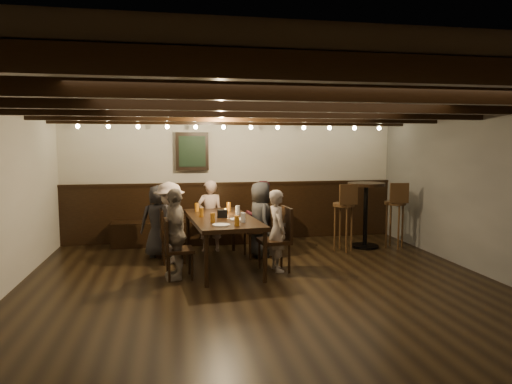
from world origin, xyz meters
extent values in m
plane|color=black|center=(0.00, 0.00, 0.00)|extent=(7.00, 7.00, 0.00)
plane|color=black|center=(0.00, 0.00, 2.40)|extent=(7.00, 7.00, 0.00)
plane|color=beige|center=(0.00, 3.50, 1.20)|extent=(6.50, 0.00, 6.50)
plane|color=#504F4D|center=(3.25, 0.00, 1.20)|extent=(0.00, 7.00, 7.00)
cube|color=black|center=(0.00, 3.46, 0.55)|extent=(6.50, 0.08, 1.10)
cube|color=black|center=(-0.80, 3.20, 0.23)|extent=(3.00, 0.45, 0.45)
cube|color=black|center=(-0.80, 3.40, 1.75)|extent=(0.62, 0.12, 0.72)
cube|color=black|center=(-0.80, 3.33, 1.75)|extent=(0.50, 0.02, 0.58)
cube|color=black|center=(0.00, -2.90, 2.31)|extent=(6.50, 0.10, 0.16)
cube|color=black|center=(0.00, -1.74, 2.31)|extent=(6.50, 0.10, 0.16)
cube|color=black|center=(0.00, -0.58, 2.31)|extent=(6.50, 0.10, 0.16)
cube|color=black|center=(0.00, 0.58, 2.31)|extent=(6.50, 0.10, 0.16)
cube|color=black|center=(0.00, 1.74, 2.31)|extent=(6.50, 0.10, 0.16)
cube|color=black|center=(0.00, 2.90, 2.31)|extent=(6.50, 0.10, 0.16)
sphere|color=#FFE099|center=(-2.75, 2.88, 2.19)|extent=(0.07, 0.07, 0.07)
sphere|color=#FFE099|center=(-1.38, 2.88, 2.19)|extent=(0.07, 0.07, 0.07)
sphere|color=#FFE099|center=(0.00, 2.88, 2.19)|extent=(0.07, 0.07, 0.07)
sphere|color=#FFE099|center=(1.38, 2.88, 2.19)|extent=(0.07, 0.07, 0.07)
sphere|color=#FFE099|center=(2.75, 2.88, 2.19)|extent=(0.07, 0.07, 0.07)
cube|color=black|center=(-0.44, 1.50, 0.74)|extent=(1.12, 2.14, 0.06)
cylinder|color=black|center=(-0.75, 0.50, 0.36)|extent=(0.06, 0.06, 0.71)
cylinder|color=black|center=(-0.93, 2.42, 0.36)|extent=(0.06, 0.06, 0.71)
cylinder|color=black|center=(0.05, 0.57, 0.36)|extent=(0.06, 0.06, 0.71)
cylinder|color=black|center=(-0.13, 2.50, 0.36)|extent=(0.06, 0.06, 0.71)
cube|color=black|center=(-1.18, 1.88, 0.40)|extent=(0.42, 0.42, 0.05)
cube|color=black|center=(-1.35, 1.86, 0.64)|extent=(0.07, 0.39, 0.43)
cube|color=black|center=(-1.09, 0.99, 0.40)|extent=(0.42, 0.42, 0.05)
cube|color=black|center=(-1.27, 0.97, 0.64)|extent=(0.07, 0.39, 0.43)
cube|color=black|center=(0.21, 2.01, 0.45)|extent=(0.48, 0.48, 0.05)
cube|color=black|center=(0.41, 2.03, 0.72)|extent=(0.08, 0.44, 0.48)
cube|color=black|center=(0.30, 1.12, 0.45)|extent=(0.47, 0.47, 0.05)
cube|color=black|center=(0.50, 1.13, 0.72)|extent=(0.08, 0.44, 0.48)
imported|color=#28272A|center=(-1.42, 2.31, 0.61)|extent=(0.63, 0.44, 1.21)
imported|color=gray|center=(-0.54, 2.54, 0.63)|extent=(0.49, 0.34, 1.26)
imported|color=#4D1A23|center=(0.37, 2.48, 0.62)|extent=(0.65, 0.52, 1.24)
imported|color=#B5A399|center=(-1.23, 1.88, 0.65)|extent=(0.56, 0.88, 1.29)
imported|color=gray|center=(-1.14, 0.98, 0.64)|extent=(0.38, 0.78, 1.28)
imported|color=#262628|center=(0.26, 2.02, 0.63)|extent=(0.46, 0.65, 1.26)
imported|color=gray|center=(0.35, 1.12, 0.61)|extent=(0.33, 0.47, 1.22)
cylinder|color=#BF7219|center=(-0.78, 2.17, 0.84)|extent=(0.07, 0.07, 0.14)
cylinder|color=#BF7219|center=(-0.25, 2.17, 0.84)|extent=(0.07, 0.07, 0.14)
cylinder|color=#BF7219|center=(-0.75, 1.57, 0.84)|extent=(0.07, 0.07, 0.14)
cylinder|color=silver|center=(-0.16, 1.73, 0.84)|extent=(0.07, 0.07, 0.14)
cylinder|color=#BF7219|center=(-0.62, 1.03, 0.84)|extent=(0.07, 0.07, 0.14)
cylinder|color=silver|center=(-0.19, 0.97, 0.84)|extent=(0.07, 0.07, 0.14)
cylinder|color=#BF7219|center=(-0.32, 0.71, 0.84)|extent=(0.07, 0.07, 0.14)
cylinder|color=white|center=(-0.52, 0.79, 0.78)|extent=(0.24, 0.24, 0.01)
cylinder|color=white|center=(-0.23, 1.22, 0.78)|extent=(0.24, 0.24, 0.01)
cube|color=black|center=(-0.44, 1.45, 0.83)|extent=(0.15, 0.10, 0.12)
cylinder|color=beige|center=(-0.35, 1.81, 0.80)|extent=(0.05, 0.05, 0.05)
cylinder|color=black|center=(2.28, 2.35, 0.02)|extent=(0.49, 0.49, 0.04)
cylinder|color=black|center=(2.28, 2.35, 0.58)|extent=(0.08, 0.08, 1.12)
cylinder|color=black|center=(2.28, 2.35, 1.16)|extent=(0.67, 0.67, 0.06)
cylinder|color=#352211|center=(1.78, 2.15, 0.83)|extent=(0.38, 0.38, 0.06)
cube|color=#352211|center=(1.79, 1.97, 1.03)|extent=(0.34, 0.06, 0.36)
cylinder|color=#352211|center=(2.78, 2.20, 0.83)|extent=(0.38, 0.38, 0.06)
cube|color=#352211|center=(2.76, 2.02, 1.03)|extent=(0.34, 0.07, 0.36)
camera|label=1|loc=(-1.15, -5.39, 1.88)|focal=32.00mm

